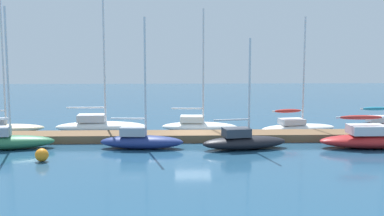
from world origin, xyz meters
The scene contains 11 objects.
ground_plane centered at (0.00, 0.00, 0.00)m, with size 120.00×120.00×0.00m, color navy.
dock_pier centered at (0.00, 0.00, 0.26)m, with size 33.92×2.35×0.52m, color brown.
sailboat_0 centered at (-14.41, 3.24, 0.51)m, with size 6.40×2.80×10.28m.
sailboat_1 centered at (-11.91, -2.73, 0.59)m, with size 6.09×2.50×8.84m.
sailboat_2 centered at (-6.97, 3.36, 0.59)m, with size 6.96×2.17×11.14m.
sailboat_3 centered at (-3.40, -2.78, 0.57)m, with size 5.35×1.90×8.21m.
sailboat_4 centered at (0.55, 3.45, 0.52)m, with size 5.94×2.36×9.32m.
sailboat_5 centered at (3.07, -3.17, 0.54)m, with size 5.66×2.67×6.91m.
sailboat_6 centered at (8.07, 2.76, 0.50)m, with size 6.16×2.95×8.71m.
sailboat_7 centered at (11.62, -3.04, 0.64)m, with size 7.59×2.27×12.10m.
mooring_buoy_orange centered at (-8.63, -6.11, 0.37)m, with size 0.74×0.74×0.74m, color orange.
Camera 1 is at (-1.10, -31.29, 5.98)m, focal length 42.82 mm.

